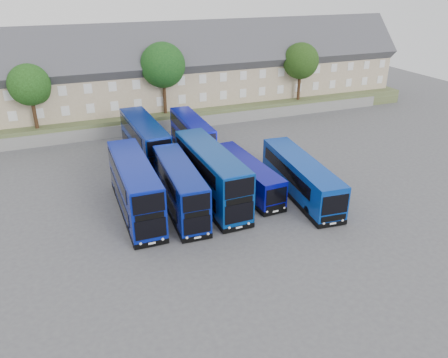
# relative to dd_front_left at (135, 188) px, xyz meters

# --- Properties ---
(ground) EXTENTS (120.00, 120.00, 0.00)m
(ground) POSITION_rel_dd_front_left_xyz_m (6.36, -3.73, -2.30)
(ground) COLOR #4D4D52
(ground) RESTS_ON ground
(retaining_wall) EXTENTS (70.00, 0.40, 1.50)m
(retaining_wall) POSITION_rel_dd_front_left_xyz_m (6.36, 20.27, -1.55)
(retaining_wall) COLOR slate
(retaining_wall) RESTS_ON ground
(earth_bank) EXTENTS (80.00, 20.00, 2.00)m
(earth_bank) POSITION_rel_dd_front_left_xyz_m (6.36, 30.27, -1.30)
(earth_bank) COLOR #4E5630
(earth_bank) RESTS_ON ground
(terrace_row) EXTENTS (66.00, 10.40, 11.20)m
(terrace_row) POSITION_rel_dd_front_left_xyz_m (12.37, 26.27, 4.29)
(terrace_row) COLOR tan
(terrace_row) RESTS_ON earth_bank
(dd_front_left) EXTENTS (2.80, 11.82, 4.69)m
(dd_front_left) POSITION_rel_dd_front_left_xyz_m (0.00, 0.00, 0.00)
(dd_front_left) COLOR #07188C
(dd_front_left) RESTS_ON ground
(dd_front_mid) EXTENTS (2.90, 10.81, 4.26)m
(dd_front_mid) POSITION_rel_dd_front_left_xyz_m (3.63, -1.07, -0.21)
(dd_front_mid) COLOR navy
(dd_front_mid) RESTS_ON ground
(dd_front_right) EXTENTS (3.08, 12.27, 4.85)m
(dd_front_right) POSITION_rel_dd_front_left_xyz_m (6.84, -0.13, 0.08)
(dd_front_right) COLOR navy
(dd_front_right) RESTS_ON ground
(dd_rear_left) EXTENTS (3.16, 11.91, 4.70)m
(dd_rear_left) POSITION_rel_dd_front_left_xyz_m (3.19, 10.70, 0.00)
(dd_rear_left) COLOR navy
(dd_rear_left) RESTS_ON ground
(dd_rear_right) EXTENTS (2.52, 10.45, 4.14)m
(dd_rear_right) POSITION_rel_dd_front_left_xyz_m (8.76, 11.41, -0.27)
(dd_rear_right) COLOR #080E9E
(dd_rear_right) RESTS_ON ground
(coach_east_a) EXTENTS (2.90, 11.05, 2.99)m
(coach_east_a) POSITION_rel_dd_front_left_xyz_m (10.64, 0.48, -0.84)
(coach_east_a) COLOR #070983
(coach_east_a) RESTS_ON ground
(coach_east_b) EXTENTS (3.77, 12.80, 3.45)m
(coach_east_b) POSITION_rel_dd_front_left_xyz_m (14.90, -2.22, -0.61)
(coach_east_b) COLOR #08349A
(coach_east_b) RESTS_ON ground
(tree_west) EXTENTS (4.80, 4.80, 7.65)m
(tree_west) POSITION_rel_dd_front_left_xyz_m (-7.49, 21.37, 4.75)
(tree_west) COLOR #382314
(tree_west) RESTS_ON earth_bank
(tree_mid) EXTENTS (5.76, 5.76, 9.18)m
(tree_mid) POSITION_rel_dd_front_left_xyz_m (8.51, 21.87, 5.76)
(tree_mid) COLOR #382314
(tree_mid) RESTS_ON earth_bank
(tree_east) EXTENTS (5.12, 5.12, 8.16)m
(tree_east) POSITION_rel_dd_front_left_xyz_m (28.51, 21.37, 5.08)
(tree_east) COLOR #382314
(tree_east) RESTS_ON earth_bank
(tree_far) EXTENTS (5.44, 5.44, 8.67)m
(tree_far) POSITION_rel_dd_front_left_xyz_m (34.51, 28.37, 5.42)
(tree_far) COLOR #382314
(tree_far) RESTS_ON earth_bank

